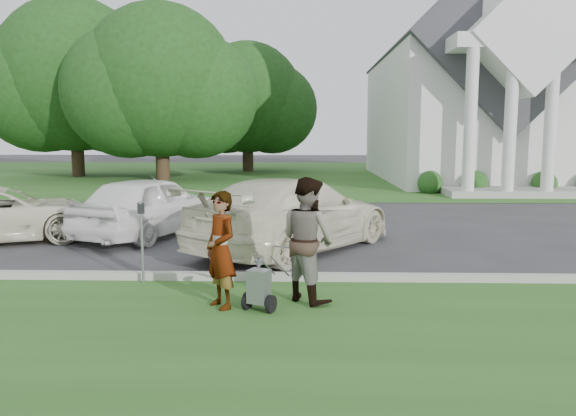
{
  "coord_description": "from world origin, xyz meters",
  "views": [
    {
      "loc": [
        -0.14,
        -9.23,
        2.63
      ],
      "look_at": [
        -0.38,
        0.0,
        1.4
      ],
      "focal_mm": 35.0,
      "sensor_mm": 36.0,
      "label": 1
    }
  ],
  "objects_px": {
    "striping_cart": "(259,287)",
    "car_c": "(294,214)",
    "church": "(467,74)",
    "tree_far": "(74,82)",
    "person_left": "(221,251)",
    "car_a": "(0,214)",
    "tree_back": "(247,103)",
    "car_b": "(150,206)",
    "parking_meter_near": "(142,232)",
    "person_right": "(308,240)",
    "tree_left": "(160,88)"
  },
  "relations": [
    {
      "from": "striping_cart",
      "to": "car_c",
      "type": "relative_size",
      "value": 0.17
    },
    {
      "from": "church",
      "to": "striping_cart",
      "type": "xyz_separation_m",
      "value": [
        -9.78,
        -24.29,
        -5.57
      ]
    },
    {
      "from": "church",
      "to": "tree_far",
      "type": "relative_size",
      "value": 2.07
    },
    {
      "from": "person_left",
      "to": "car_a",
      "type": "xyz_separation_m",
      "value": [
        -6.15,
        5.13,
        -0.21
      ]
    },
    {
      "from": "tree_back",
      "to": "car_b",
      "type": "height_order",
      "value": "tree_back"
    },
    {
      "from": "tree_back",
      "to": "car_c",
      "type": "distance_m",
      "value": 27.27
    },
    {
      "from": "parking_meter_near",
      "to": "car_b",
      "type": "distance_m",
      "value": 4.75
    },
    {
      "from": "car_a",
      "to": "car_c",
      "type": "bearing_deg",
      "value": -119.54
    },
    {
      "from": "car_c",
      "to": "parking_meter_near",
      "type": "bearing_deg",
      "value": 83.84
    },
    {
      "from": "tree_far",
      "to": "parking_meter_near",
      "type": "height_order",
      "value": "tree_far"
    },
    {
      "from": "person_left",
      "to": "car_c",
      "type": "bearing_deg",
      "value": 128.57
    },
    {
      "from": "striping_cart",
      "to": "parking_meter_near",
      "type": "bearing_deg",
      "value": 169.22
    },
    {
      "from": "tree_back",
      "to": "person_right",
      "type": "height_order",
      "value": "tree_back"
    },
    {
      "from": "tree_back",
      "to": "person_right",
      "type": "distance_m",
      "value": 31.11
    },
    {
      "from": "church",
      "to": "striping_cart",
      "type": "bearing_deg",
      "value": -111.93
    },
    {
      "from": "tree_left",
      "to": "car_c",
      "type": "xyz_separation_m",
      "value": [
        7.67,
        -18.74,
        -4.29
      ]
    },
    {
      "from": "car_a",
      "to": "car_b",
      "type": "xyz_separation_m",
      "value": [
        3.45,
        0.85,
        0.11
      ]
    },
    {
      "from": "tree_far",
      "to": "car_c",
      "type": "xyz_separation_m",
      "value": [
        13.67,
        -21.74,
        -4.87
      ]
    },
    {
      "from": "tree_back",
      "to": "striping_cart",
      "type": "height_order",
      "value": "tree_back"
    },
    {
      "from": "tree_back",
      "to": "person_right",
      "type": "relative_size",
      "value": 4.93
    },
    {
      "from": "church",
      "to": "person_left",
      "type": "distance_m",
      "value": 26.76
    },
    {
      "from": "church",
      "to": "car_a",
      "type": "height_order",
      "value": "church"
    },
    {
      "from": "person_right",
      "to": "car_b",
      "type": "distance_m",
      "value": 6.87
    },
    {
      "from": "person_right",
      "to": "car_a",
      "type": "bearing_deg",
      "value": 14.57
    },
    {
      "from": "tree_back",
      "to": "car_c",
      "type": "xyz_separation_m",
      "value": [
        3.66,
        -26.74,
        -3.9
      ]
    },
    {
      "from": "church",
      "to": "car_a",
      "type": "distance_m",
      "value": 25.74
    },
    {
      "from": "tree_left",
      "to": "car_c",
      "type": "relative_size",
      "value": 1.87
    },
    {
      "from": "person_left",
      "to": "parking_meter_near",
      "type": "height_order",
      "value": "person_left"
    },
    {
      "from": "church",
      "to": "person_right",
      "type": "distance_m",
      "value": 25.9
    },
    {
      "from": "person_left",
      "to": "car_a",
      "type": "relative_size",
      "value": 0.36
    },
    {
      "from": "car_a",
      "to": "tree_back",
      "type": "bearing_deg",
      "value": -30.53
    },
    {
      "from": "church",
      "to": "person_left",
      "type": "xyz_separation_m",
      "value": [
        -10.36,
        -24.15,
        -5.06
      ]
    },
    {
      "from": "parking_meter_near",
      "to": "car_b",
      "type": "relative_size",
      "value": 0.31
    },
    {
      "from": "tree_left",
      "to": "car_a",
      "type": "distance_m",
      "value": 18.45
    },
    {
      "from": "church",
      "to": "tree_left",
      "type": "distance_m",
      "value": 17.07
    },
    {
      "from": "striping_cart",
      "to": "car_c",
      "type": "height_order",
      "value": "car_c"
    },
    {
      "from": "striping_cart",
      "to": "tree_back",
      "type": "bearing_deg",
      "value": 119.9
    },
    {
      "from": "car_a",
      "to": "tree_left",
      "type": "bearing_deg",
      "value": -21.23
    },
    {
      "from": "tree_back",
      "to": "parking_meter_near",
      "type": "relative_size",
      "value": 6.63
    },
    {
      "from": "person_left",
      "to": "striping_cart",
      "type": "bearing_deg",
      "value": 38.51
    },
    {
      "from": "striping_cart",
      "to": "car_b",
      "type": "bearing_deg",
      "value": 142.23
    },
    {
      "from": "car_b",
      "to": "tree_far",
      "type": "bearing_deg",
      "value": -42.37
    },
    {
      "from": "tree_left",
      "to": "car_a",
      "type": "height_order",
      "value": "tree_left"
    },
    {
      "from": "person_left",
      "to": "car_c",
      "type": "distance_m",
      "value": 4.4
    },
    {
      "from": "person_left",
      "to": "car_a",
      "type": "bearing_deg",
      "value": -167.9
    },
    {
      "from": "striping_cart",
      "to": "person_left",
      "type": "xyz_separation_m",
      "value": [
        -0.58,
        0.14,
        0.52
      ]
    },
    {
      "from": "church",
      "to": "car_c",
      "type": "xyz_separation_m",
      "value": [
        -9.35,
        -19.87,
        -5.11
      ]
    },
    {
      "from": "church",
      "to": "person_left",
      "type": "relative_size",
      "value": 13.63
    },
    {
      "from": "striping_cart",
      "to": "parking_meter_near",
      "type": "distance_m",
      "value": 2.7
    },
    {
      "from": "church",
      "to": "car_a",
      "type": "bearing_deg",
      "value": -130.95
    }
  ]
}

